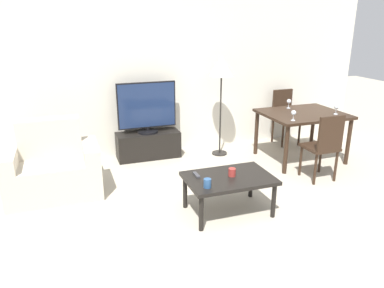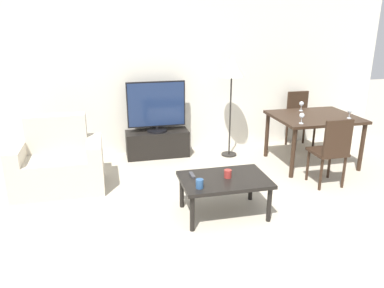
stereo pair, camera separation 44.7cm
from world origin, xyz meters
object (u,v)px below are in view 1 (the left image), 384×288
at_px(remote_primary, 196,175).
at_px(dining_chair_near, 324,144).
at_px(floor_lamp, 222,69).
at_px(wine_glass_right, 336,108).
at_px(dining_table, 303,118).
at_px(tv_stand, 148,145).
at_px(cup_white_near, 232,172).
at_px(wine_glass_center, 289,102).
at_px(tv, 147,108).
at_px(wine_glass_left, 294,113).
at_px(dining_chair_far, 285,114).
at_px(coffee_table, 229,181).
at_px(cup_colored_far, 207,183).
at_px(armchair, 53,170).

bearing_deg(remote_primary, dining_chair_near, 7.36).
xyz_separation_m(floor_lamp, wine_glass_right, (1.47, -0.85, -0.52)).
bearing_deg(dining_table, tv_stand, 159.29).
bearing_deg(cup_white_near, wine_glass_center, 41.91).
distance_m(tv, cup_white_near, 2.08).
bearing_deg(cup_white_near, tv_stand, 103.78).
height_order(wine_glass_center, wine_glass_right, same).
relative_size(cup_white_near, wine_glass_left, 0.61).
xyz_separation_m(dining_table, floor_lamp, (-1.08, 0.61, 0.70)).
relative_size(floor_lamp, wine_glass_right, 10.69).
bearing_deg(tv, tv_stand, 90.00).
height_order(dining_chair_far, wine_glass_right, dining_chair_far).
bearing_deg(dining_chair_near, coffee_table, -165.99).
bearing_deg(dining_chair_near, cup_colored_far, -163.21).
height_order(tv_stand, wine_glass_right, wine_glass_right).
relative_size(dining_chair_far, wine_glass_left, 6.29).
bearing_deg(cup_white_near, tv, 103.79).
relative_size(dining_chair_far, cup_white_near, 10.38).
bearing_deg(tv_stand, wine_glass_right, -22.63).
bearing_deg(tv_stand, dining_chair_far, -0.86).
xyz_separation_m(dining_chair_far, wine_glass_center, (-0.25, -0.48, 0.32)).
distance_m(floor_lamp, remote_primary, 2.12).
bearing_deg(dining_table, cup_white_near, -145.55).
height_order(dining_table, dining_chair_far, dining_chair_far).
relative_size(coffee_table, floor_lamp, 0.61).
height_order(dining_chair_far, remote_primary, dining_chair_far).
xyz_separation_m(armchair, tv_stand, (1.39, 0.90, -0.12)).
distance_m(dining_chair_near, dining_chair_far, 1.64).
bearing_deg(dining_chair_far, tv, 179.20).
height_order(coffee_table, remote_primary, remote_primary).
xyz_separation_m(wine_glass_center, wine_glass_right, (0.44, -0.57, 0.00)).
bearing_deg(floor_lamp, wine_glass_left, -54.45).
bearing_deg(dining_chair_near, tv, 140.81).
relative_size(remote_primary, wine_glass_center, 1.03).
bearing_deg(dining_table, cup_colored_far, -146.76).
height_order(armchair, wine_glass_left, armchair).
bearing_deg(dining_table, tv, 159.35).
bearing_deg(dining_chair_far, remote_primary, -141.25).
bearing_deg(tv, wine_glass_left, -33.17).
distance_m(floor_lamp, wine_glass_right, 1.78).
bearing_deg(dining_chair_far, dining_table, -104.59).
bearing_deg(wine_glass_left, dining_table, 40.33).
distance_m(dining_chair_far, wine_glass_left, 1.33).
xyz_separation_m(floor_lamp, wine_glass_center, (1.03, -0.29, -0.52)).
height_order(cup_colored_far, wine_glass_right, wine_glass_right).
distance_m(armchair, dining_table, 3.60).
distance_m(dining_table, dining_chair_near, 0.83).
bearing_deg(dining_chair_near, cup_white_near, -165.92).
xyz_separation_m(tv, dining_chair_near, (1.99, -1.62, -0.28)).
bearing_deg(tv, wine_glass_right, -22.58).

